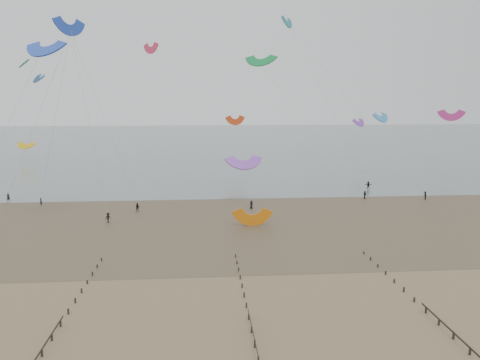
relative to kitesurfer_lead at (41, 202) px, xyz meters
name	(u,v)px	position (x,y,z in m)	size (l,w,h in m)	color
ground	(207,294)	(33.39, -47.16, -0.78)	(500.00, 500.00, 0.00)	brown
sea_and_shore	(183,218)	(29.32, -12.76, -0.77)	(500.00, 665.00, 0.03)	#475654
kitesurfer_lead	(41,202)	(0.00, 0.00, 0.00)	(0.57, 0.37, 1.55)	black
kitesurfers	(247,198)	(42.27, -0.65, 0.12)	(98.43, 28.47, 1.86)	black
grounded_kite	(252,226)	(41.42, -18.99, -0.78)	(5.81, 3.05, 4.43)	orange
kites_airborne	(175,98)	(25.45, 38.00, 21.04)	(251.80, 100.48, 39.70)	#3787D6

